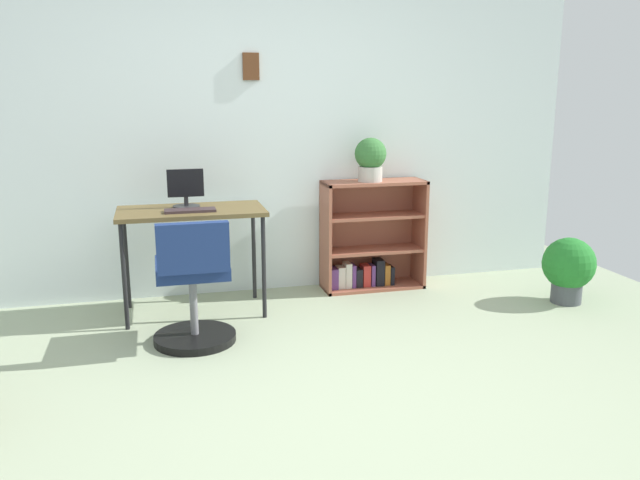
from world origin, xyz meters
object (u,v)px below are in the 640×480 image
office_chair (193,290)px  monitor (186,190)px  desk (192,219)px  bookshelf_low (369,240)px  keyboard (190,210)px  potted_plant_on_shelf (370,158)px  potted_plant_floor (569,267)px

office_chair → monitor: bearing=88.9°
monitor → desk: bearing=-71.0°
desk → bookshelf_low: bearing=11.6°
desk → keyboard: 0.12m
desk → monitor: (-0.03, 0.08, 0.19)m
keyboard → office_chair: size_ratio=0.42×
office_chair → bookshelf_low: size_ratio=0.94×
bookshelf_low → potted_plant_on_shelf: 0.67m
desk → bookshelf_low: 1.48m
office_chair → potted_plant_on_shelf: bearing=30.6°
desk → potted_plant_floor: size_ratio=2.03×
potted_plant_on_shelf → desk: bearing=-170.4°
monitor → keyboard: 0.21m
keyboard → office_chair: office_chair is taller
potted_plant_on_shelf → potted_plant_floor: potted_plant_on_shelf is taller
keyboard → potted_plant_floor: (2.74, -0.37, -0.49)m
monitor → bookshelf_low: size_ratio=0.31×
desk → monitor: bearing=109.0°
office_chair → potted_plant_on_shelf: (1.43, 0.85, 0.69)m
monitor → bookshelf_low: bearing=8.4°
desk → potted_plant_floor: bearing=-9.8°
desk → potted_plant_on_shelf: size_ratio=2.99×
monitor → potted_plant_on_shelf: bearing=6.3°
potted_plant_on_shelf → potted_plant_floor: (1.33, -0.71, -0.77)m
bookshelf_low → potted_plant_on_shelf: potted_plant_on_shelf is taller
desk → monitor: monitor is taller
desk → bookshelf_low: size_ratio=1.16×
office_chair → potted_plant_floor: office_chair is taller
office_chair → potted_plant_floor: bearing=2.9°
monitor → potted_plant_on_shelf: 1.44m
desk → keyboard: size_ratio=2.94×
desk → office_chair: (-0.04, -0.61, -0.33)m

